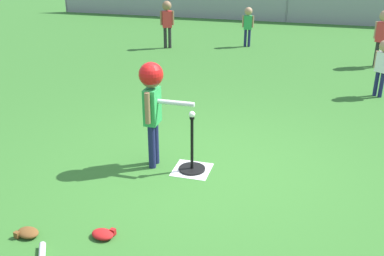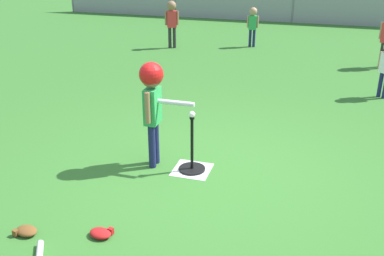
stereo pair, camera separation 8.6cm
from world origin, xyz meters
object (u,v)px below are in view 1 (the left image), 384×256
at_px(fielder_deep_left, 167,18).
at_px(baseball_on_tee, 192,114).
at_px(glove_near_bats, 103,234).
at_px(fielder_near_left, 248,21).
at_px(batting_tee, 192,162).
at_px(batter_child, 152,94).
at_px(fielder_deep_center, 383,31).
at_px(fielder_near_right, 383,61).
at_px(glove_by_plate, 27,233).

bearing_deg(fielder_deep_left, baseball_on_tee, -68.96).
height_order(fielder_deep_left, glove_near_bats, fielder_deep_left).
distance_m(fielder_near_left, glove_near_bats, 8.22).
bearing_deg(batting_tee, baseball_on_tee, 90.00).
distance_m(batter_child, fielder_deep_center, 6.37).
bearing_deg(fielder_near_right, glove_near_bats, -119.87).
bearing_deg(glove_by_plate, fielder_deep_center, 62.61).
relative_size(baseball_on_tee, glove_by_plate, 0.30).
distance_m(baseball_on_tee, fielder_near_right, 4.23).
distance_m(fielder_deep_left, fielder_near_left, 2.02).
xyz_separation_m(fielder_near_right, glove_by_plate, (-3.55, -5.15, -0.61)).
height_order(fielder_deep_center, fielder_near_left, fielder_deep_center).
relative_size(batting_tee, baseball_on_tee, 9.24).
xyz_separation_m(batter_child, fielder_near_left, (0.06, 6.71, -0.29)).
bearing_deg(batter_child, glove_near_bats, -88.84).
relative_size(batter_child, fielder_near_right, 1.30).
height_order(baseball_on_tee, glove_by_plate, baseball_on_tee).
xyz_separation_m(batter_child, fielder_deep_left, (-1.84, 6.02, -0.18)).
xyz_separation_m(baseball_on_tee, fielder_deep_center, (2.61, 5.57, 0.05)).
xyz_separation_m(fielder_deep_left, fielder_near_left, (1.90, 0.69, -0.11)).
height_order(batting_tee, fielder_near_right, fielder_near_right).
bearing_deg(fielder_deep_left, batter_child, -73.02).
bearing_deg(batting_tee, batter_child, -179.70).
height_order(baseball_on_tee, batter_child, batter_child).
xyz_separation_m(baseball_on_tee, fielder_near_right, (2.41, 3.48, -0.08)).
bearing_deg(fielder_near_left, glove_near_bats, -90.21).
relative_size(fielder_deep_left, fielder_near_left, 1.17).
xyz_separation_m(batting_tee, fielder_deep_left, (-2.31, 6.02, 0.63)).
relative_size(fielder_deep_left, fielder_near_right, 1.16).
height_order(fielder_deep_left, fielder_deep_center, fielder_deep_center).
distance_m(baseball_on_tee, fielder_deep_center, 6.15).
xyz_separation_m(batter_child, glove_near_bats, (0.03, -1.49, -0.89)).
relative_size(baseball_on_tee, glove_near_bats, 0.30).
height_order(batter_child, fielder_near_right, batter_child).
distance_m(fielder_near_right, fielder_near_left, 4.29).
height_order(fielder_near_left, glove_by_plate, fielder_near_left).
xyz_separation_m(fielder_near_right, fielder_deep_center, (0.19, 2.09, 0.13)).
xyz_separation_m(batting_tee, batter_child, (-0.48, -0.00, 0.82)).
xyz_separation_m(fielder_deep_left, fielder_near_right, (4.73, -2.54, -0.10)).
bearing_deg(batter_child, fielder_deep_left, 106.98).
relative_size(batting_tee, batter_child, 0.53).
bearing_deg(glove_by_plate, fielder_deep_left, 98.67).
distance_m(fielder_near_right, glove_by_plate, 6.28).
distance_m(batter_child, glove_by_plate, 2.00).
bearing_deg(batter_child, fielder_deep_center, 61.04).
relative_size(fielder_near_left, glove_by_plate, 3.98).
xyz_separation_m(fielder_deep_left, glove_near_bats, (1.87, -7.51, -0.71)).
relative_size(baseball_on_tee, fielder_deep_center, 0.06).
height_order(baseball_on_tee, fielder_deep_center, fielder_deep_center).
bearing_deg(batter_child, glove_by_plate, -111.79).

